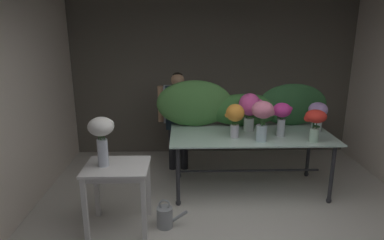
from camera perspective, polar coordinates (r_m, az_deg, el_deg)
name	(u,v)px	position (r m, az deg, el deg)	size (l,w,h in m)	color
ground_plane	(221,191)	(4.74, 5.00, -11.99)	(7.11, 7.11, 0.00)	beige
wall_back	(213,72)	(5.86, 3.55, 8.27)	(4.95, 0.12, 2.89)	#5B564C
wall_left	(27,89)	(4.67, -26.39, 4.79)	(0.12, 3.35, 2.89)	beige
display_table_glass	(250,141)	(4.56, 9.94, -3.59)	(2.15, 1.01, 0.82)	silver
side_table_white	(117,175)	(3.77, -12.67, -9.13)	(0.69, 0.56, 0.75)	white
florist	(178,111)	(5.10, -2.42, 1.47)	(0.61, 0.24, 1.54)	#232328
foliage_backdrop	(236,106)	(4.79, 7.58, 2.41)	(2.44, 0.30, 0.66)	#477F3D
vase_lilac_tulips	(318,114)	(4.81, 20.71, 0.99)	(0.25, 0.25, 0.40)	silver
vase_scarlet_peonies	(315,121)	(4.35, 20.35, -0.10)	(0.26, 0.26, 0.41)	silver
vase_sunset_ranunculus	(235,116)	(4.27, 7.36, 0.64)	(0.25, 0.24, 0.44)	silver
vase_magenta_hydrangea	(282,115)	(4.44, 15.10, 0.90)	(0.26, 0.23, 0.44)	silver
vase_fuchsia_carnations	(250,108)	(4.57, 9.84, 2.10)	(0.33, 0.29, 0.52)	silver
vase_rosy_lilies	(263,116)	(4.18, 12.00, 0.74)	(0.29, 0.27, 0.51)	silver
vase_white_roses_tall	(102,134)	(3.63, -15.20, -2.29)	(0.27, 0.27, 0.54)	silver
watering_can	(165,217)	(3.93, -4.62, -16.18)	(0.35, 0.18, 0.34)	#999EA3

